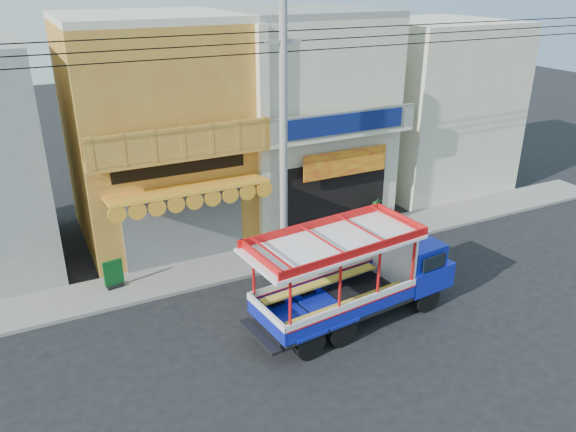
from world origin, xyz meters
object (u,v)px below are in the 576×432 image
object	(u,v)px
potted_plant_b	(377,217)
green_sign	(114,276)
utility_pole	(288,125)
potted_plant_c	(375,212)
songthaew_truck	(366,272)

from	to	relation	value
potted_plant_b	green_sign	bearing A→B (deg)	27.19
utility_pole	potted_plant_c	bearing A→B (deg)	15.94
songthaew_truck	green_sign	world-z (taller)	songthaew_truck
potted_plant_b	potted_plant_c	distance (m)	0.41
utility_pole	songthaew_truck	size ratio (longest dim) A/B	4.24
green_sign	potted_plant_c	xyz separation A→B (m)	(10.43, 0.41, 0.13)
green_sign	potted_plant_b	world-z (taller)	green_sign
songthaew_truck	potted_plant_b	world-z (taller)	songthaew_truck
utility_pole	songthaew_truck	world-z (taller)	utility_pole
green_sign	potted_plant_c	bearing A→B (deg)	2.26
songthaew_truck	green_sign	size ratio (longest dim) A/B	6.87
potted_plant_b	potted_plant_c	size ratio (longest dim) A/B	0.88
green_sign	potted_plant_c	size ratio (longest dim) A/B	0.90
utility_pole	green_sign	distance (m)	7.41
songthaew_truck	potted_plant_c	xyz separation A→B (m)	(3.97, 5.21, -0.79)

